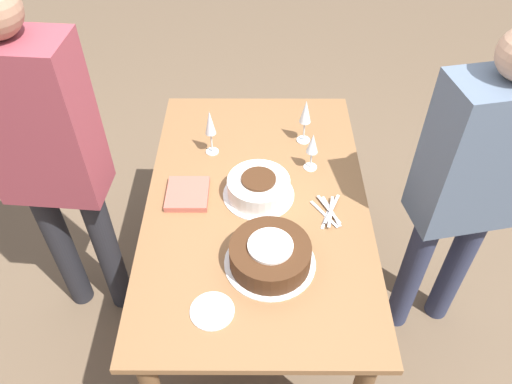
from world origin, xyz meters
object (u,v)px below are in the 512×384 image
wine_glass_far (209,125)px  person_watching (46,152)px  wine_glass_near (312,145)px  cake_center_white (258,187)px  person_cutting (470,181)px  wine_glass_extra (305,114)px  cake_front_chocolate (269,255)px

wine_glass_far → person_watching: bearing=114.3°
wine_glass_near → wine_glass_far: size_ratio=0.81×
cake_center_white → wine_glass_far: (0.28, 0.21, 0.11)m
cake_center_white → person_cutting: (-0.09, -0.81, 0.13)m
cake_center_white → person_watching: size_ratio=0.18×
wine_glass_extra → person_cutting: bearing=-126.9°
cake_front_chocolate → wine_glass_far: bearing=21.9°
wine_glass_far → person_watching: (-0.27, 0.61, 0.08)m
wine_glass_extra → person_watching: (-0.36, 1.03, 0.08)m
wine_glass_near → wine_glass_extra: wine_glass_extra is taller
wine_glass_extra → person_watching: 1.09m
cake_center_white → cake_front_chocolate: cake_front_chocolate is taller
wine_glass_extra → person_watching: bearing=109.2°
wine_glass_extra → person_cutting: 0.75m
wine_glass_far → person_cutting: size_ratio=0.14×
cake_front_chocolate → wine_glass_near: size_ratio=1.83×
cake_front_chocolate → wine_glass_far: size_ratio=1.49×
person_watching → person_cutting: bearing=1.6°
person_watching → cake_center_white: bearing=4.7°
cake_center_white → cake_front_chocolate: bearing=-173.3°
wine_glass_far → wine_glass_extra: wine_glass_far is taller
cake_front_chocolate → person_cutting: size_ratio=0.21×
cake_center_white → wine_glass_near: wine_glass_near is taller
wine_glass_near → person_watching: 1.07m
cake_front_chocolate → wine_glass_extra: 0.74m
wine_glass_near → cake_front_chocolate: bearing=160.3°
cake_center_white → wine_glass_far: bearing=37.5°
wine_glass_far → person_cutting: bearing=-109.8°
cake_center_white → cake_front_chocolate: size_ratio=0.88×
cake_center_white → person_watching: person_watching is taller
cake_front_chocolate → person_watching: person_watching is taller
cake_front_chocolate → wine_glass_extra: (0.71, -0.17, 0.11)m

